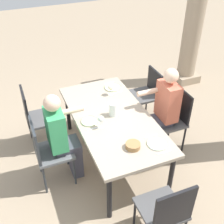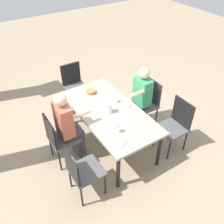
{
  "view_description": "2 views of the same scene",
  "coord_description": "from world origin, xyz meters",
  "px_view_note": "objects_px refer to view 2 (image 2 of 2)",
  "views": [
    {
      "loc": [
        2.76,
        -1.13,
        2.97
      ],
      "look_at": [
        0.01,
        -0.01,
        0.82
      ],
      "focal_mm": 46.13,
      "sensor_mm": 36.0,
      "label": 1
    },
    {
      "loc": [
        -2.72,
        1.68,
        3.24
      ],
      "look_at": [
        -0.07,
        -0.02,
        0.75
      ],
      "focal_mm": 39.09,
      "sensor_mm": 36.0,
      "label": 2
    }
  ],
  "objects_px": {
    "water_pitcher": "(109,108)",
    "plate_2": "(76,96)",
    "chair_head_east": "(74,83)",
    "plate_1": "(125,105)",
    "wine_glass_1": "(115,96)",
    "wine_glass_0": "(117,126)",
    "chair_mid_south": "(147,101)",
    "chair_west_north": "(81,171)",
    "plate_0": "(117,141)",
    "chair_west_south": "(176,123)",
    "dining_table": "(109,114)",
    "bread_basket": "(91,92)",
    "diner_man_white": "(69,125)",
    "chair_mid_north": "(59,137)",
    "diner_woman_green": "(139,98)"
  },
  "relations": [
    {
      "from": "wine_glass_0",
      "to": "plate_2",
      "type": "xyz_separation_m",
      "value": [
        1.19,
        0.1,
        -0.11
      ]
    },
    {
      "from": "chair_mid_south",
      "to": "chair_head_east",
      "type": "xyz_separation_m",
      "value": [
        1.31,
        0.9,
        0.0
      ]
    },
    {
      "from": "dining_table",
      "to": "plate_1",
      "type": "height_order",
      "value": "plate_1"
    },
    {
      "from": "plate_2",
      "to": "water_pitcher",
      "type": "bearing_deg",
      "value": -160.52
    },
    {
      "from": "chair_mid_south",
      "to": "bread_basket",
      "type": "height_order",
      "value": "chair_mid_south"
    },
    {
      "from": "chair_head_east",
      "to": "diner_man_white",
      "type": "xyz_separation_m",
      "value": [
        -1.31,
        0.71,
        0.15
      ]
    },
    {
      "from": "chair_west_south",
      "to": "plate_0",
      "type": "relative_size",
      "value": 3.8
    },
    {
      "from": "plate_0",
      "to": "plate_1",
      "type": "height_order",
      "value": "same"
    },
    {
      "from": "chair_mid_north",
      "to": "chair_head_east",
      "type": "relative_size",
      "value": 0.98
    },
    {
      "from": "plate_1",
      "to": "wine_glass_1",
      "type": "relative_size",
      "value": 1.29
    },
    {
      "from": "plate_0",
      "to": "dining_table",
      "type": "bearing_deg",
      "value": -22.5
    },
    {
      "from": "diner_woman_green",
      "to": "water_pitcher",
      "type": "relative_size",
      "value": 7.01
    },
    {
      "from": "water_pitcher",
      "to": "wine_glass_1",
      "type": "bearing_deg",
      "value": -52.66
    },
    {
      "from": "chair_west_north",
      "to": "bread_basket",
      "type": "xyz_separation_m",
      "value": [
        1.32,
        -0.9,
        0.25
      ]
    },
    {
      "from": "chair_mid_north",
      "to": "bread_basket",
      "type": "relative_size",
      "value": 5.5
    },
    {
      "from": "chair_head_east",
      "to": "plate_2",
      "type": "xyz_separation_m",
      "value": [
        -0.7,
        0.28,
        0.19
      ]
    },
    {
      "from": "chair_head_east",
      "to": "wine_glass_0",
      "type": "bearing_deg",
      "value": 174.58
    },
    {
      "from": "chair_mid_south",
      "to": "wine_glass_0",
      "type": "distance_m",
      "value": 1.26
    },
    {
      "from": "chair_mid_south",
      "to": "chair_head_east",
      "type": "height_order",
      "value": "chair_head_east"
    },
    {
      "from": "chair_west_south",
      "to": "plate_2",
      "type": "xyz_separation_m",
      "value": [
        1.37,
        1.18,
        0.2
      ]
    },
    {
      "from": "chair_mid_south",
      "to": "wine_glass_1",
      "type": "height_order",
      "value": "chair_mid_south"
    },
    {
      "from": "chair_mid_south",
      "to": "plate_0",
      "type": "xyz_separation_m",
      "value": [
        -0.74,
        1.18,
        0.2
      ]
    },
    {
      "from": "chair_west_north",
      "to": "plate_1",
      "type": "xyz_separation_m",
      "value": [
        0.68,
        -1.2,
        0.23
      ]
    },
    {
      "from": "wine_glass_0",
      "to": "wine_glass_1",
      "type": "height_order",
      "value": "wine_glass_1"
    },
    {
      "from": "dining_table",
      "to": "chair_head_east",
      "type": "height_order",
      "value": "chair_head_east"
    },
    {
      "from": "water_pitcher",
      "to": "plate_2",
      "type": "bearing_deg",
      "value": 19.48
    },
    {
      "from": "diner_man_white",
      "to": "wine_glass_1",
      "type": "relative_size",
      "value": 7.74
    },
    {
      "from": "diner_man_white",
      "to": "dining_table",
      "type": "bearing_deg",
      "value": -95.39
    },
    {
      "from": "dining_table",
      "to": "wine_glass_1",
      "type": "bearing_deg",
      "value": -55.23
    },
    {
      "from": "chair_west_north",
      "to": "plate_2",
      "type": "bearing_deg",
      "value": -24.01
    },
    {
      "from": "dining_table",
      "to": "wine_glass_0",
      "type": "distance_m",
      "value": 0.57
    },
    {
      "from": "chair_head_east",
      "to": "wine_glass_0",
      "type": "relative_size",
      "value": 5.71
    },
    {
      "from": "chair_west_south",
      "to": "bread_basket",
      "type": "relative_size",
      "value": 5.62
    },
    {
      "from": "dining_table",
      "to": "wine_glass_1",
      "type": "xyz_separation_m",
      "value": [
        0.15,
        -0.21,
        0.19
      ]
    },
    {
      "from": "diner_woman_green",
      "to": "wine_glass_1",
      "type": "height_order",
      "value": "diner_woman_green"
    },
    {
      "from": "wine_glass_0",
      "to": "wine_glass_1",
      "type": "relative_size",
      "value": 0.98
    },
    {
      "from": "wine_glass_0",
      "to": "water_pitcher",
      "type": "bearing_deg",
      "value": -17.9
    },
    {
      "from": "chair_head_east",
      "to": "bread_basket",
      "type": "xyz_separation_m",
      "value": [
        -0.76,
        -0.01,
        0.22
      ]
    },
    {
      "from": "chair_west_south",
      "to": "plate_0",
      "type": "xyz_separation_m",
      "value": [
        0.02,
        1.18,
        0.2
      ]
    },
    {
      "from": "chair_west_north",
      "to": "plate_1",
      "type": "bearing_deg",
      "value": -60.46
    },
    {
      "from": "diner_man_white",
      "to": "bread_basket",
      "type": "bearing_deg",
      "value": -52.08
    },
    {
      "from": "diner_man_white",
      "to": "water_pitcher",
      "type": "height_order",
      "value": "diner_man_white"
    },
    {
      "from": "chair_head_east",
      "to": "plate_2",
      "type": "distance_m",
      "value": 0.78
    },
    {
      "from": "dining_table",
      "to": "bread_basket",
      "type": "height_order",
      "value": "bread_basket"
    },
    {
      "from": "diner_man_white",
      "to": "plate_0",
      "type": "relative_size",
      "value": 5.22
    },
    {
      "from": "chair_mid_south",
      "to": "bread_basket",
      "type": "distance_m",
      "value": 1.07
    },
    {
      "from": "chair_west_north",
      "to": "chair_west_south",
      "type": "bearing_deg",
      "value": -90.0
    },
    {
      "from": "plate_0",
      "to": "chair_west_south",
      "type": "bearing_deg",
      "value": -90.88
    },
    {
      "from": "dining_table",
      "to": "water_pitcher",
      "type": "height_order",
      "value": "water_pitcher"
    },
    {
      "from": "diner_man_white",
      "to": "chair_mid_north",
      "type": "bearing_deg",
      "value": 89.09
    }
  ]
}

